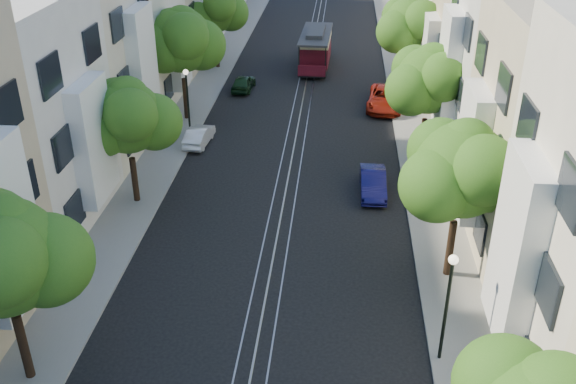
% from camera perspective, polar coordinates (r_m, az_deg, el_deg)
% --- Properties ---
extents(ground, '(200.00, 200.00, 0.00)m').
position_cam_1_polar(ground, '(43.83, 1.21, 7.62)').
color(ground, black).
rests_on(ground, ground).
extents(sidewalk_east, '(2.50, 80.00, 0.12)m').
position_cam_1_polar(sidewalk_east, '(43.98, 10.76, 7.28)').
color(sidewalk_east, gray).
rests_on(sidewalk_east, ground).
extents(sidewalk_west, '(2.50, 80.00, 0.12)m').
position_cam_1_polar(sidewalk_west, '(44.82, -8.16, 7.90)').
color(sidewalk_west, gray).
rests_on(sidewalk_west, ground).
extents(rail_left, '(0.06, 80.00, 0.02)m').
position_cam_1_polar(rail_left, '(43.86, 0.49, 7.66)').
color(rail_left, gray).
rests_on(rail_left, ground).
extents(rail_slot, '(0.06, 80.00, 0.02)m').
position_cam_1_polar(rail_slot, '(43.82, 1.21, 7.63)').
color(rail_slot, gray).
rests_on(rail_slot, ground).
extents(rail_right, '(0.06, 80.00, 0.02)m').
position_cam_1_polar(rail_right, '(43.79, 1.94, 7.61)').
color(rail_right, gray).
rests_on(rail_right, ground).
extents(lane_line, '(0.08, 80.00, 0.01)m').
position_cam_1_polar(lane_line, '(43.83, 1.21, 7.62)').
color(lane_line, tan).
rests_on(lane_line, ground).
extents(townhouses_east, '(7.75, 72.00, 12.00)m').
position_cam_1_polar(townhouses_east, '(43.14, 17.66, 13.22)').
color(townhouses_east, beige).
rests_on(townhouses_east, ground).
extents(townhouses_west, '(7.75, 72.00, 11.76)m').
position_cam_1_polar(townhouses_west, '(44.56, -14.62, 13.93)').
color(townhouses_west, silver).
rests_on(townhouses_west, ground).
extents(tree_e_b, '(4.93, 4.08, 6.68)m').
position_cam_1_polar(tree_e_b, '(24.83, 15.27, 1.70)').
color(tree_e_b, black).
rests_on(tree_e_b, ground).
extents(tree_e_c, '(4.84, 3.99, 6.52)m').
position_cam_1_polar(tree_e_c, '(34.97, 12.51, 9.54)').
color(tree_e_c, black).
rests_on(tree_e_c, ground).
extents(tree_e_d, '(5.01, 4.16, 6.85)m').
position_cam_1_polar(tree_e_d, '(45.41, 11.02, 14.29)').
color(tree_e_d, black).
rests_on(tree_e_d, ground).
extents(tree_w_a, '(4.93, 4.08, 6.68)m').
position_cam_1_polar(tree_w_a, '(20.76, -24.01, -5.47)').
color(tree_w_a, black).
rests_on(tree_w_a, ground).
extents(tree_w_b, '(4.72, 3.87, 6.27)m').
position_cam_1_polar(tree_w_b, '(30.67, -14.03, 6.32)').
color(tree_w_b, black).
rests_on(tree_w_b, ground).
extents(tree_w_c, '(5.13, 4.28, 7.09)m').
position_cam_1_polar(tree_w_c, '(40.49, -9.41, 13.05)').
color(tree_w_c, black).
rests_on(tree_w_c, ground).
extents(tree_w_d, '(4.84, 3.99, 6.52)m').
position_cam_1_polar(tree_w_d, '(51.04, -6.45, 15.81)').
color(tree_w_d, black).
rests_on(tree_w_d, ground).
extents(lamp_east, '(0.32, 0.32, 4.16)m').
position_cam_1_polar(lamp_east, '(21.42, 14.09, -8.68)').
color(lamp_east, black).
rests_on(lamp_east, ground).
extents(lamp_west, '(0.32, 0.32, 4.16)m').
position_cam_1_polar(lamp_west, '(38.18, -8.94, 8.66)').
color(lamp_west, black).
rests_on(lamp_west, ground).
extents(cable_car, '(2.47, 7.26, 2.76)m').
position_cam_1_polar(cable_car, '(51.78, 2.47, 12.76)').
color(cable_car, black).
rests_on(cable_car, ground).
extents(parked_car_e_mid, '(1.30, 3.59, 1.18)m').
position_cam_1_polar(parked_car_e_mid, '(32.48, 7.56, 0.80)').
color(parked_car_e_mid, '#0E0E47').
rests_on(parked_car_e_mid, ground).
extents(parked_car_e_far, '(2.81, 5.13, 1.36)m').
position_cam_1_polar(parked_car_e_far, '(43.77, 8.65, 8.23)').
color(parked_car_e_far, maroon).
rests_on(parked_car_e_far, ground).
extents(parked_car_w_mid, '(1.38, 3.33, 1.07)m').
position_cam_1_polar(parked_car_w_mid, '(38.15, -7.92, 4.99)').
color(parked_car_w_mid, silver).
rests_on(parked_car_w_mid, ground).
extents(parked_car_w_far, '(1.52, 3.37, 1.12)m').
position_cam_1_polar(parked_car_w_far, '(46.85, -3.99, 9.67)').
color(parked_car_w_far, black).
rests_on(parked_car_w_far, ground).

